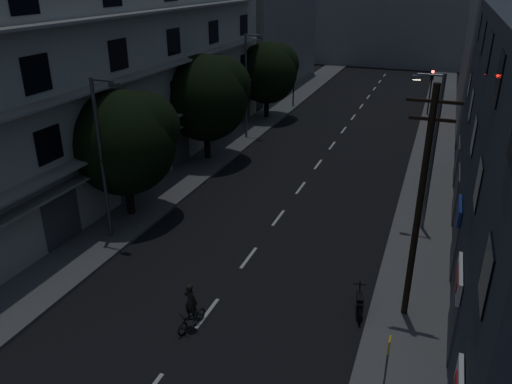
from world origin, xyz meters
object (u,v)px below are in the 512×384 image
Objects in this scene: cyclist at (191,313)px; utility_pole at (420,204)px; motorcycle at (359,304)px; bus_stop_sign at (387,360)px.

utility_pole is at bearing 38.48° from cyclist.
utility_pole is 5.17× the size of motorcycle.
motorcycle is at bearing 108.21° from bus_stop_sign.
utility_pole reaches higher than bus_stop_sign.
utility_pole is at bearing 4.46° from motorcycle.
cyclist is at bearing -154.37° from utility_pole.
cyclist is at bearing -163.10° from motorcycle.
cyclist reaches higher than motorcycle.
bus_stop_sign is (-0.22, -4.94, -2.98)m from utility_pole.
utility_pole reaches higher than cyclist.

